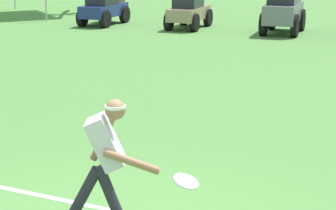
{
  "coord_description": "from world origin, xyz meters",
  "views": [
    {
      "loc": [
        2.56,
        -5.48,
        2.97
      ],
      "look_at": [
        -0.06,
        2.24,
        0.9
      ],
      "focal_mm": 70.0,
      "sensor_mm": 36.0,
      "label": 1
    }
  ],
  "objects_px": {
    "frisbee_thrower": "(105,158)",
    "parked_car_slot_a": "(103,9)",
    "parked_car_slot_b": "(189,12)",
    "frisbee_in_flight": "(186,181)",
    "parked_car_slot_c": "(284,10)"
  },
  "relations": [
    {
      "from": "frisbee_thrower",
      "to": "parked_car_slot_c",
      "type": "height_order",
      "value": "frisbee_thrower"
    },
    {
      "from": "frisbee_thrower",
      "to": "frisbee_in_flight",
      "type": "xyz_separation_m",
      "value": [
        0.85,
        0.06,
        -0.17
      ]
    },
    {
      "from": "parked_car_slot_a",
      "to": "frisbee_thrower",
      "type": "bearing_deg",
      "value": -65.7
    },
    {
      "from": "parked_car_slot_b",
      "to": "parked_car_slot_c",
      "type": "relative_size",
      "value": 0.94
    },
    {
      "from": "parked_car_slot_a",
      "to": "parked_car_slot_b",
      "type": "xyz_separation_m",
      "value": [
        3.15,
        0.05,
        0.0
      ]
    },
    {
      "from": "parked_car_slot_a",
      "to": "parked_car_slot_c",
      "type": "bearing_deg",
      "value": -0.92
    },
    {
      "from": "parked_car_slot_b",
      "to": "frisbee_thrower",
      "type": "bearing_deg",
      "value": -76.08
    },
    {
      "from": "frisbee_thrower",
      "to": "frisbee_in_flight",
      "type": "bearing_deg",
      "value": 4.25
    },
    {
      "from": "frisbee_thrower",
      "to": "parked_car_slot_b",
      "type": "height_order",
      "value": "frisbee_thrower"
    },
    {
      "from": "frisbee_thrower",
      "to": "parked_car_slot_c",
      "type": "distance_m",
      "value": 15.43
    },
    {
      "from": "parked_car_slot_a",
      "to": "parked_car_slot_b",
      "type": "relative_size",
      "value": 1.01
    },
    {
      "from": "parked_car_slot_c",
      "to": "frisbee_thrower",
      "type": "bearing_deg",
      "value": -87.69
    },
    {
      "from": "parked_car_slot_c",
      "to": "parked_car_slot_b",
      "type": "bearing_deg",
      "value": 177.37
    },
    {
      "from": "frisbee_thrower",
      "to": "parked_car_slot_a",
      "type": "relative_size",
      "value": 0.63
    },
    {
      "from": "parked_car_slot_b",
      "to": "frisbee_in_flight",
      "type": "bearing_deg",
      "value": -73.11
    }
  ]
}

